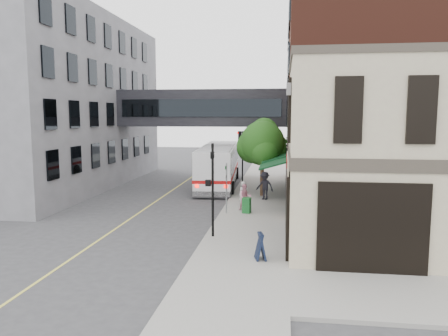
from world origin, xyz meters
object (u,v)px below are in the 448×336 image
(bus, at_px, (219,164))
(pedestrian_a, at_px, (244,195))
(newspaper_box, at_px, (247,205))
(pedestrian_b, at_px, (245,197))
(sandwich_board, at_px, (261,246))
(pedestrian_c, at_px, (265,186))

(bus, bearing_deg, pedestrian_a, -72.15)
(newspaper_box, bearing_deg, pedestrian_b, 113.04)
(sandwich_board, bearing_deg, pedestrian_c, 78.62)
(bus, bearing_deg, pedestrian_c, -56.56)
(pedestrian_b, distance_m, sandwich_board, 9.28)
(newspaper_box, relative_size, sandwich_board, 0.84)
(bus, height_order, sandwich_board, bus)
(pedestrian_a, relative_size, pedestrian_c, 0.87)
(pedestrian_b, bearing_deg, bus, 93.61)
(newspaper_box, xyz_separation_m, sandwich_board, (1.28, -8.32, 0.09))
(pedestrian_a, bearing_deg, sandwich_board, -99.34)
(sandwich_board, bearing_deg, pedestrian_b, 85.83)
(pedestrian_a, distance_m, newspaper_box, 1.45)
(pedestrian_b, bearing_deg, newspaper_box, -92.60)
(pedestrian_a, xyz_separation_m, newspaper_box, (0.30, -1.36, -0.38))
(pedestrian_c, distance_m, newspaper_box, 4.43)
(newspaper_box, bearing_deg, sandwich_board, -69.65)
(bus, xyz_separation_m, pedestrian_a, (2.98, -9.24, -0.88))
(pedestrian_c, bearing_deg, newspaper_box, -78.75)
(pedestrian_a, distance_m, sandwich_board, 9.81)
(newspaper_box, bearing_deg, bus, 118.77)
(pedestrian_a, xyz_separation_m, pedestrian_b, (0.12, -0.52, -0.04))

